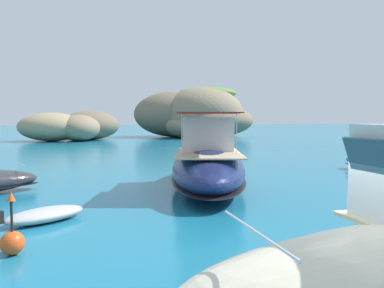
# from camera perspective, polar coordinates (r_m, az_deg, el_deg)

# --- Properties ---
(islet_large) EXTENTS (22.45, 20.95, 8.65)m
(islet_large) POSITION_cam_1_polar(r_m,az_deg,el_deg) (69.53, 0.66, 4.02)
(islet_large) COLOR #756651
(islet_large) RESTS_ON ground
(islet_small) EXTENTS (16.73, 12.88, 4.40)m
(islet_small) POSITION_cam_1_polar(r_m,az_deg,el_deg) (61.16, -16.41, 2.36)
(islet_small) COLOR #9E8966
(islet_small) RESTS_ON ground
(motorboat_navy) EXTENTS (6.68, 11.49, 3.45)m
(motorboat_navy) POSITION_cam_1_polar(r_m,az_deg,el_deg) (18.70, 2.24, -2.84)
(motorboat_navy) COLOR navy
(motorboat_navy) RESTS_ON ground
(dinghy_tender) EXTENTS (2.80, 2.28, 0.58)m
(dinghy_tender) POSITION_cam_1_polar(r_m,az_deg,el_deg) (13.44, -20.11, -9.37)
(dinghy_tender) COLOR #B2B2B2
(dinghy_tender) RESTS_ON ground
(channel_buoy) EXTENTS (0.56, 0.56, 1.48)m
(channel_buoy) POSITION_cam_1_polar(r_m,az_deg,el_deg) (10.57, -24.08, -12.38)
(channel_buoy) COLOR #E54C19
(channel_buoy) RESTS_ON ground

